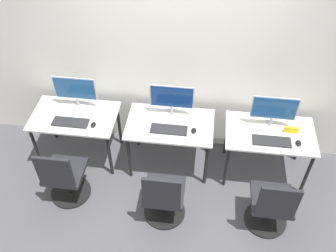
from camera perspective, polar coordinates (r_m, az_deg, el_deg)
name	(u,v)px	position (r m, az deg, el deg)	size (l,w,h in m)	color
ground_plane	(167,182)	(4.76, -0.19, -8.49)	(20.00, 20.00, 0.00)	#4C4C51
wall_back	(175,53)	(4.34, 1.06, 10.99)	(12.00, 0.05, 2.80)	silver
desk_left	(75,121)	(4.74, -13.95, 0.80)	(1.03, 0.64, 0.71)	silver
monitor_left	(75,91)	(4.66, -13.95, 5.27)	(0.52, 0.19, 0.42)	#B2B2B7
keyboard_left	(70,122)	(4.58, -14.64, 0.54)	(0.43, 0.16, 0.02)	#262628
mouse_left	(93,125)	(4.48, -11.32, 0.19)	(0.06, 0.09, 0.03)	black
office_chair_left	(64,178)	(4.50, -15.51, -7.69)	(0.48, 0.48, 0.88)	black
desk_center	(170,129)	(4.49, 0.30, -0.45)	(1.03, 0.64, 0.71)	silver
monitor_center	(172,99)	(4.40, 0.59, 4.14)	(0.52, 0.19, 0.42)	#B2B2B7
keyboard_center	(169,130)	(4.35, 0.14, -0.54)	(0.43, 0.16, 0.02)	#262628
mouse_center	(194,131)	(4.34, 3.96, -0.70)	(0.06, 0.09, 0.03)	black
office_chair_center	(164,198)	(4.18, -0.66, -10.99)	(0.48, 0.48, 0.88)	black
desk_right	(269,138)	(4.55, 15.16, -1.73)	(1.03, 0.64, 0.71)	silver
monitor_right	(274,110)	(4.42, 15.83, 2.30)	(0.52, 0.19, 0.42)	#B2B2B7
keyboard_right	(272,141)	(4.38, 15.52, -2.24)	(0.43, 0.16, 0.02)	#262628
mouse_right	(299,143)	(4.44, 19.27, -2.47)	(0.06, 0.09, 0.03)	black
office_chair_right	(271,207)	(4.26, 15.44, -11.81)	(0.48, 0.48, 0.88)	black
placard_right	(291,130)	(4.53, 18.25, -0.56)	(0.16, 0.03, 0.08)	yellow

